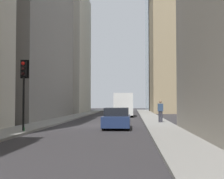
{
  "coord_description": "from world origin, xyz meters",
  "views": [
    {
      "loc": [
        -24.18,
        -2.48,
        1.8
      ],
      "look_at": [
        19.81,
        0.41,
        3.54
      ],
      "focal_mm": 50.71,
      "sensor_mm": 36.0,
      "label": 1
    }
  ],
  "objects": [
    {
      "name": "sidewalk_right",
      "position": [
        0.0,
        4.5,
        0.07
      ],
      "size": [
        90.0,
        2.2,
        0.14
      ],
      "primitive_type": "cube",
      "color": "gray",
      "rests_on": "ground_plane"
    },
    {
      "name": "delivery_truck",
      "position": [
        15.13,
        -1.4,
        1.46
      ],
      "size": [
        6.46,
        2.25,
        2.84
      ],
      "color": "silver",
      "rests_on": "ground_plane"
    },
    {
      "name": "traffic_light_foreground",
      "position": [
        -6.19,
        3.86,
        3.19
      ],
      "size": [
        0.43,
        0.52,
        4.14
      ],
      "color": "black",
      "rests_on": "sidewalk_right"
    },
    {
      "name": "building_left_far",
      "position": [
        30.31,
        -10.59,
        12.61
      ],
      "size": [
        13.6,
        10.5,
        25.19
      ],
      "color": "#9E8966",
      "rests_on": "ground_plane"
    },
    {
      "name": "discarded_bottle",
      "position": [
        -6.46,
        3.71,
        0.25
      ],
      "size": [
        0.07,
        0.07,
        0.27
      ],
      "color": "#236033",
      "rests_on": "sidewalk_right"
    },
    {
      "name": "building_right_far",
      "position": [
        29.89,
        10.6,
        10.43
      ],
      "size": [
        13.05,
        10.0,
        20.87
      ],
      "color": "beige",
      "rests_on": "ground_plane"
    },
    {
      "name": "sedan_navy",
      "position": [
        -2.76,
        -1.4,
        0.66
      ],
      "size": [
        4.3,
        1.78,
        1.42
      ],
      "color": "navy",
      "rests_on": "ground_plane"
    },
    {
      "name": "pedestrian",
      "position": [
        1.96,
        -4.75,
        1.12
      ],
      "size": [
        0.26,
        0.44,
        1.79
      ],
      "color": "#33333D",
      "rests_on": "sidewalk_left"
    },
    {
      "name": "ground_plane",
      "position": [
        0.0,
        0.0,
        0.0
      ],
      "size": [
        135.0,
        135.0,
        0.0
      ],
      "primitive_type": "plane",
      "color": "#302D30"
    },
    {
      "name": "sidewalk_left",
      "position": [
        0.0,
        -4.5,
        0.07
      ],
      "size": [
        90.0,
        2.2,
        0.14
      ],
      "primitive_type": "cube",
      "color": "gray",
      "rests_on": "ground_plane"
    }
  ]
}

